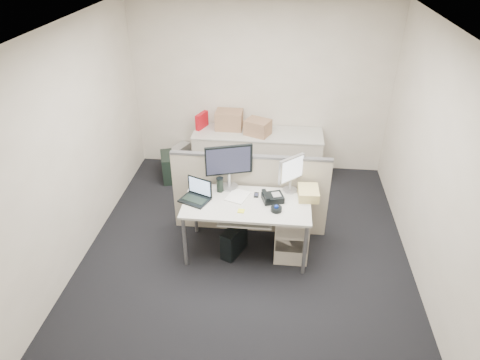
# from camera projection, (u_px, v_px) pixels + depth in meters

# --- Properties ---
(floor) EXTENTS (4.00, 4.50, 0.01)m
(floor) POSITION_uv_depth(u_px,v_px,m) (246.00, 251.00, 5.42)
(floor) COLOR black
(floor) RESTS_ON ground
(ceiling) EXTENTS (4.00, 4.50, 0.01)m
(ceiling) POSITION_uv_depth(u_px,v_px,m) (249.00, 29.00, 4.01)
(ceiling) COLOR white
(ceiling) RESTS_ON ground
(wall_back) EXTENTS (4.00, 0.02, 2.70)m
(wall_back) POSITION_uv_depth(u_px,v_px,m) (260.00, 88.00, 6.62)
(wall_back) COLOR silver
(wall_back) RESTS_ON ground
(wall_front) EXTENTS (4.00, 0.02, 2.70)m
(wall_front) POSITION_uv_depth(u_px,v_px,m) (217.00, 318.00, 2.80)
(wall_front) COLOR silver
(wall_front) RESTS_ON ground
(wall_left) EXTENTS (0.02, 4.50, 2.70)m
(wall_left) POSITION_uv_depth(u_px,v_px,m) (73.00, 148.00, 4.89)
(wall_left) COLOR silver
(wall_left) RESTS_ON ground
(wall_right) EXTENTS (0.02, 4.50, 2.70)m
(wall_right) POSITION_uv_depth(u_px,v_px,m) (435.00, 166.00, 4.53)
(wall_right) COLOR silver
(wall_right) RESTS_ON ground
(desk) EXTENTS (1.50, 0.75, 0.73)m
(desk) POSITION_uv_depth(u_px,v_px,m) (247.00, 207.00, 5.07)
(desk) COLOR beige
(desk) RESTS_ON floor
(keyboard_tray) EXTENTS (0.62, 0.32, 0.02)m
(keyboard_tray) POSITION_uv_depth(u_px,v_px,m) (245.00, 219.00, 4.94)
(keyboard_tray) COLOR beige
(keyboard_tray) RESTS_ON desk
(drawer_pedestal) EXTENTS (0.40, 0.55, 0.65)m
(drawer_pedestal) POSITION_uv_depth(u_px,v_px,m) (292.00, 230.00, 5.24)
(drawer_pedestal) COLOR beige
(drawer_pedestal) RESTS_ON floor
(cubicle_partition) EXTENTS (2.00, 0.06, 1.10)m
(cubicle_partition) POSITION_uv_depth(u_px,v_px,m) (250.00, 195.00, 5.50)
(cubicle_partition) COLOR tan
(cubicle_partition) RESTS_ON floor
(back_counter) EXTENTS (2.00, 0.60, 0.72)m
(back_counter) POSITION_uv_depth(u_px,v_px,m) (257.00, 154.00, 6.87)
(back_counter) COLOR beige
(back_counter) RESTS_ON floor
(monitor_main) EXTENTS (0.62, 0.38, 0.58)m
(monitor_main) POSITION_uv_depth(u_px,v_px,m) (229.00, 167.00, 5.18)
(monitor_main) COLOR black
(monitor_main) RESTS_ON desk
(monitor_small) EXTENTS (0.40, 0.39, 0.46)m
(monitor_small) POSITION_uv_depth(u_px,v_px,m) (291.00, 175.00, 5.14)
(monitor_small) COLOR #B7B7BC
(monitor_small) RESTS_ON desk
(laptop) EXTENTS (0.40, 0.36, 0.25)m
(laptop) POSITION_uv_depth(u_px,v_px,m) (194.00, 192.00, 5.01)
(laptop) COLOR black
(laptop) RESTS_ON desk
(trackball) EXTENTS (0.17, 0.17, 0.05)m
(trackball) POSITION_uv_depth(u_px,v_px,m) (276.00, 209.00, 4.88)
(trackball) COLOR black
(trackball) RESTS_ON desk
(desk_phone) EXTENTS (0.29, 0.26, 0.08)m
(desk_phone) POSITION_uv_depth(u_px,v_px,m) (273.00, 198.00, 5.05)
(desk_phone) COLOR black
(desk_phone) RESTS_ON desk
(paper_stack) EXTENTS (0.31, 0.35, 0.01)m
(paper_stack) POSITION_uv_depth(u_px,v_px,m) (238.00, 196.00, 5.14)
(paper_stack) COLOR white
(paper_stack) RESTS_ON desk
(sticky_pad) EXTENTS (0.08, 0.08, 0.01)m
(sticky_pad) POSITION_uv_depth(u_px,v_px,m) (241.00, 211.00, 4.88)
(sticky_pad) COLOR yellow
(sticky_pad) RESTS_ON desk
(travel_mug) EXTENTS (0.09, 0.09, 0.17)m
(travel_mug) POSITION_uv_depth(u_px,v_px,m) (220.00, 185.00, 5.21)
(travel_mug) COLOR black
(travel_mug) RESTS_ON desk
(banana) EXTENTS (0.17, 0.13, 0.04)m
(banana) POSITION_uv_depth(u_px,v_px,m) (271.00, 199.00, 5.07)
(banana) COLOR yellow
(banana) RESTS_ON desk
(cellphone) EXTENTS (0.06, 0.11, 0.01)m
(cellphone) POSITION_uv_depth(u_px,v_px,m) (256.00, 195.00, 5.16)
(cellphone) COLOR black
(cellphone) RESTS_ON desk
(manila_folders) EXTENTS (0.25, 0.32, 0.12)m
(manila_folders) POSITION_uv_depth(u_px,v_px,m) (308.00, 193.00, 5.11)
(manila_folders) COLOR tan
(manila_folders) RESTS_ON desk
(keyboard) EXTENTS (0.50, 0.24, 0.03)m
(keyboard) POSITION_uv_depth(u_px,v_px,m) (246.00, 216.00, 4.96)
(keyboard) COLOR black
(keyboard) RESTS_ON keyboard_tray
(pc_tower_desk) EXTENTS (0.31, 0.43, 0.37)m
(pc_tower_desk) POSITION_uv_depth(u_px,v_px,m) (234.00, 241.00, 5.29)
(pc_tower_desk) COLOR black
(pc_tower_desk) RESTS_ON floor
(pc_tower_spare_dark) EXTENTS (0.31, 0.49, 0.43)m
(pc_tower_spare_dark) POSITION_uv_depth(u_px,v_px,m) (168.00, 167.00, 6.81)
(pc_tower_spare_dark) COLOR black
(pc_tower_spare_dark) RESTS_ON floor
(pc_tower_spare_silver) EXTENTS (0.31, 0.45, 0.39)m
(pc_tower_spare_silver) POSITION_uv_depth(u_px,v_px,m) (180.00, 157.00, 7.15)
(pc_tower_spare_silver) COLOR #B7B7BC
(pc_tower_spare_silver) RESTS_ON floor
(cardboard_box_left) EXTENTS (0.42, 0.31, 0.31)m
(cardboard_box_left) POSITION_uv_depth(u_px,v_px,m) (229.00, 120.00, 6.74)
(cardboard_box_left) COLOR #8F6B53
(cardboard_box_left) RESTS_ON back_counter
(cardboard_box_right) EXTENTS (0.44, 0.40, 0.26)m
(cardboard_box_right) POSITION_uv_depth(u_px,v_px,m) (258.00, 128.00, 6.56)
(cardboard_box_right) COLOR #8F6B53
(cardboard_box_right) RESTS_ON back_counter
(red_binder) EXTENTS (0.17, 0.29, 0.27)m
(red_binder) POSITION_uv_depth(u_px,v_px,m) (202.00, 121.00, 6.77)
(red_binder) COLOR red
(red_binder) RESTS_ON back_counter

